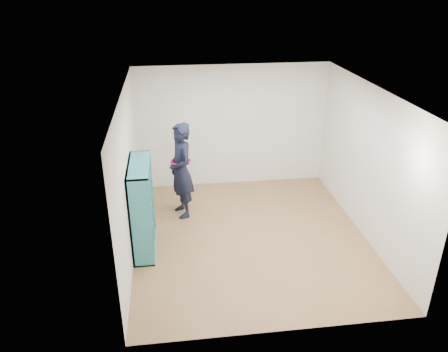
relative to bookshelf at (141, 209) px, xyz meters
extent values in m
plane|color=olive|center=(1.85, 0.07, -0.74)|extent=(4.50, 4.50, 0.00)
plane|color=white|center=(1.85, 0.07, 1.86)|extent=(4.50, 4.50, 0.00)
cube|color=silver|center=(-0.15, 0.07, 0.56)|extent=(0.02, 4.50, 2.60)
cube|color=silver|center=(3.85, 0.07, 0.56)|extent=(0.02, 4.50, 2.60)
cube|color=silver|center=(1.85, 2.32, 0.56)|extent=(4.00, 0.02, 2.60)
cube|color=silver|center=(1.85, -2.18, 0.56)|extent=(4.00, 0.02, 2.60)
cube|color=teal|center=(0.03, -0.55, 0.02)|extent=(0.33, 0.02, 1.53)
cube|color=teal|center=(0.03, 0.57, 0.02)|extent=(0.33, 0.02, 1.53)
cube|color=teal|center=(0.03, 0.01, -0.73)|extent=(0.33, 1.15, 0.02)
cube|color=teal|center=(0.03, 0.01, 0.77)|extent=(0.33, 1.15, 0.02)
cube|color=teal|center=(-0.13, 0.01, 0.02)|extent=(0.02, 1.15, 1.53)
cube|color=teal|center=(0.03, -0.18, 0.02)|extent=(0.31, 0.02, 1.48)
cube|color=teal|center=(0.03, 0.19, 0.02)|extent=(0.31, 0.02, 1.48)
cube|color=teal|center=(0.03, 0.01, -0.35)|extent=(0.31, 1.10, 0.02)
cube|color=teal|center=(0.03, 0.01, 0.02)|extent=(0.31, 1.10, 0.02)
cube|color=teal|center=(0.03, 0.01, 0.39)|extent=(0.31, 1.10, 0.02)
cube|color=beige|center=(0.05, -0.37, -0.67)|extent=(0.21, 0.13, 0.08)
cube|color=black|center=(0.05, -0.42, -0.20)|extent=(0.17, 0.15, 0.27)
cube|color=maroon|center=(0.05, -0.42, 0.14)|extent=(0.17, 0.15, 0.21)
cube|color=silver|center=(0.05, -0.37, 0.44)|extent=(0.21, 0.13, 0.08)
cube|color=navy|center=(0.05, -0.05, -0.59)|extent=(0.17, 0.15, 0.23)
cube|color=brown|center=(0.05, -0.05, -0.23)|extent=(0.17, 0.15, 0.21)
cube|color=#BFB28C|center=(0.05, 0.00, 0.06)|extent=(0.21, 0.13, 0.05)
cube|color=#26594C|center=(0.05, -0.05, 0.52)|extent=(0.17, 0.15, 0.24)
cube|color=beige|center=(0.05, 0.32, -0.57)|extent=(0.17, 0.15, 0.28)
cube|color=black|center=(0.05, 0.37, -0.31)|extent=(0.21, 0.13, 0.05)
cube|color=maroon|center=(0.05, 0.32, 0.15)|extent=(0.17, 0.15, 0.23)
cube|color=silver|center=(0.05, 0.32, 0.53)|extent=(0.17, 0.15, 0.25)
imported|color=black|center=(0.71, 1.05, 0.17)|extent=(0.61, 0.76, 1.82)
torus|color=#AD0D57|center=(0.71, 1.05, 0.35)|extent=(0.47, 0.47, 0.04)
cube|color=silver|center=(0.53, 1.09, 0.29)|extent=(0.05, 0.10, 0.14)
cube|color=black|center=(0.53, 1.09, 0.29)|extent=(0.04, 0.09, 0.14)
camera|label=1|loc=(0.54, -6.35, 3.47)|focal=35.00mm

